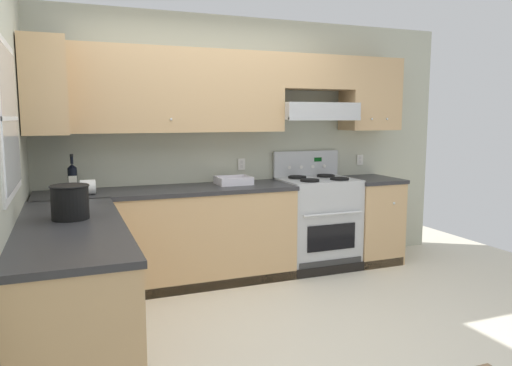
{
  "coord_description": "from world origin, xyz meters",
  "views": [
    {
      "loc": [
        -1.25,
        -3.13,
        1.56
      ],
      "look_at": [
        0.26,
        0.7,
        1.0
      ],
      "focal_mm": 34.08,
      "sensor_mm": 36.0,
      "label": 1
    }
  ],
  "objects_px": {
    "wine_bottle": "(73,177)",
    "bowl": "(233,182)",
    "bucket": "(70,201)",
    "paper_towel_roll": "(88,187)",
    "stove": "(317,222)"
  },
  "relations": [
    {
      "from": "paper_towel_roll",
      "to": "bucket",
      "type": "bearing_deg",
      "value": -98.36
    },
    {
      "from": "wine_bottle",
      "to": "bucket",
      "type": "distance_m",
      "value": 1.19
    },
    {
      "from": "bowl",
      "to": "wine_bottle",
      "type": "bearing_deg",
      "value": 179.37
    },
    {
      "from": "bowl",
      "to": "paper_towel_roll",
      "type": "xyz_separation_m",
      "value": [
        -1.35,
        -0.15,
        0.04
      ]
    },
    {
      "from": "wine_bottle",
      "to": "bowl",
      "type": "distance_m",
      "value": 1.47
    },
    {
      "from": "stove",
      "to": "bucket",
      "type": "bearing_deg",
      "value": -155.22
    },
    {
      "from": "wine_bottle",
      "to": "bucket",
      "type": "xyz_separation_m",
      "value": [
        -0.04,
        -1.19,
        -0.02
      ]
    },
    {
      "from": "stove",
      "to": "paper_towel_roll",
      "type": "height_order",
      "value": "stove"
    },
    {
      "from": "stove",
      "to": "bucket",
      "type": "height_order",
      "value": "stove"
    },
    {
      "from": "wine_bottle",
      "to": "bucket",
      "type": "height_order",
      "value": "wine_bottle"
    },
    {
      "from": "bowl",
      "to": "bucket",
      "type": "relative_size",
      "value": 1.33
    },
    {
      "from": "bucket",
      "to": "paper_towel_roll",
      "type": "xyz_separation_m",
      "value": [
        0.15,
        1.02,
        -0.05
      ]
    },
    {
      "from": "bowl",
      "to": "paper_towel_roll",
      "type": "relative_size",
      "value": 2.55
    },
    {
      "from": "bucket",
      "to": "stove",
      "type": "bearing_deg",
      "value": 24.78
    },
    {
      "from": "wine_bottle",
      "to": "bowl",
      "type": "height_order",
      "value": "wine_bottle"
    }
  ]
}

